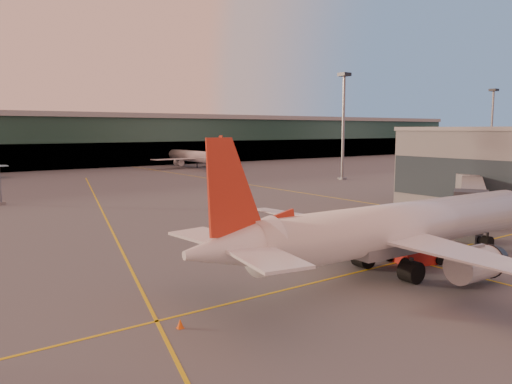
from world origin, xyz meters
TOP-DOWN VIEW (x-y plane):
  - ground at (0.00, 0.00)m, footprint 600.00×600.00m
  - taxi_markings at (-7.32, 44.49)m, footprint 100.12×173.00m
  - terminal at (0.00, 141.79)m, footprint 400.00×20.00m
  - gate_building at (41.93, 17.93)m, footprint 18.40×22.40m
  - mast_east_near at (55.00, 62.00)m, footprint 2.40×2.40m
  - mast_east_far at (130.00, 66.00)m, footprint 2.40×2.40m
  - main_airplane at (0.39, 3.07)m, footprint 38.79×34.91m
  - jet_bridge at (25.63, 11.01)m, footprint 23.18×15.46m
  - catering_truck at (4.27, 4.02)m, footprint 6.41×4.27m
  - pushback_tug at (24.14, 9.54)m, footprint 3.86×2.65m
  - cone_tail at (-20.01, 3.11)m, footprint 0.46×0.46m
  - cone_wing_left at (-0.58, 21.29)m, footprint 0.44×0.44m

SIDE VIEW (x-z plane):
  - ground at x=0.00m, z-range 0.00..0.00m
  - taxi_markings at x=-7.32m, z-range 0.00..0.01m
  - cone_wing_left at x=-0.58m, z-range -0.01..0.55m
  - cone_tail at x=-20.01m, z-range -0.01..0.58m
  - pushback_tug at x=24.14m, z-range -0.17..1.65m
  - catering_truck at x=4.27m, z-range 0.31..4.90m
  - main_airplane at x=0.39m, z-range -2.05..9.66m
  - jet_bridge at x=25.63m, z-range 1.11..6.93m
  - gate_building at x=41.93m, z-range -0.01..12.59m
  - terminal at x=0.00m, z-range -0.04..17.56m
  - mast_east_near at x=55.00m, z-range 2.06..27.66m
  - mast_east_far at x=130.00m, z-range 2.06..27.66m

